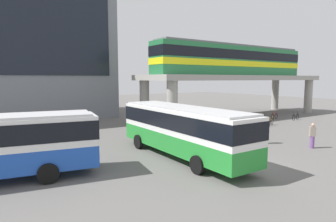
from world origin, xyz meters
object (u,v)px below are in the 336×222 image
(bicycle_green, at_px, (223,123))
(bicycle_orange, at_px, (259,118))
(train, at_px, (234,60))
(bicycle_black, at_px, (296,117))
(pedestrian_at_kerb, at_px, (263,132))
(bicycle_blue, at_px, (214,126))
(bicycle_brown, at_px, (271,122))
(pedestrian_near_building, at_px, (248,126))
(bus_main, at_px, (182,126))
(pedestrian_by_bike_rack, at_px, (312,136))
(bicycle_red, at_px, (274,116))

(bicycle_green, xyz_separation_m, bicycle_orange, (5.95, 0.08, 0.00))
(train, distance_m, bicycle_orange, 8.28)
(bicycle_black, bearing_deg, pedestrian_at_kerb, -156.69)
(train, relative_size, bicycle_blue, 13.17)
(bicycle_black, distance_m, bicycle_brown, 6.27)
(bicycle_brown, xyz_separation_m, pedestrian_near_building, (-5.68, -1.71, 0.40))
(bus_main, xyz_separation_m, bicycle_blue, (8.32, 5.91, -1.63))
(pedestrian_by_bike_rack, bearing_deg, bicycle_red, 45.30)
(train, relative_size, bicycle_brown, 13.86)
(bicycle_red, relative_size, bicycle_blue, 0.99)
(bicycle_brown, distance_m, pedestrian_by_bike_rack, 9.93)
(bicycle_red, height_order, bicycle_blue, same)
(train, height_order, bicycle_red, train)
(bicycle_orange, height_order, pedestrian_by_bike_rack, pedestrian_by_bike_rack)
(bicycle_black, xyz_separation_m, pedestrian_at_kerb, (-13.95, -6.01, 0.51))
(bicycle_brown, relative_size, pedestrian_by_bike_rack, 0.94)
(bus_main, distance_m, bicycle_brown, 15.94)
(bus_main, distance_m, pedestrian_near_building, 10.00)
(train, relative_size, pedestrian_at_kerb, 12.83)
(bicycle_brown, xyz_separation_m, bicycle_orange, (1.52, 2.71, 0.00))
(bicycle_orange, relative_size, pedestrian_at_kerb, 0.96)
(pedestrian_by_bike_rack, height_order, pedestrian_at_kerb, pedestrian_at_kerb)
(bicycle_brown, bearing_deg, bicycle_orange, 60.73)
(pedestrian_by_bike_rack, bearing_deg, bicycle_green, 81.36)
(bicycle_green, distance_m, bicycle_brown, 5.15)
(bicycle_blue, height_order, bicycle_brown, same)
(bicycle_blue, height_order, pedestrian_by_bike_rack, pedestrian_by_bike_rack)
(bicycle_orange, bearing_deg, train, 86.35)
(bicycle_black, xyz_separation_m, bicycle_orange, (-4.67, 1.70, 0.00))
(pedestrian_by_bike_rack, xyz_separation_m, pedestrian_at_kerb, (-1.74, 2.86, 0.02))
(pedestrian_near_building, bearing_deg, bicycle_red, 23.78)
(bicycle_orange, xyz_separation_m, pedestrian_by_bike_rack, (-7.54, -10.58, 0.50))
(bicycle_brown, height_order, pedestrian_at_kerb, pedestrian_at_kerb)
(bicycle_blue, distance_m, pedestrian_near_building, 3.34)
(bicycle_green, distance_m, pedestrian_near_building, 4.53)
(bicycle_green, xyz_separation_m, bicycle_brown, (4.43, -2.63, 0.00))
(bicycle_black, xyz_separation_m, bicycle_green, (-10.62, 1.62, 0.00))
(bicycle_red, bearing_deg, pedestrian_at_kerb, -147.60)
(bicycle_blue, bearing_deg, bicycle_red, 7.00)
(pedestrian_by_bike_rack, bearing_deg, pedestrian_at_kerb, 121.24)
(bicycle_orange, distance_m, pedestrian_near_building, 8.45)
(bicycle_green, height_order, pedestrian_at_kerb, pedestrian_at_kerb)
(bicycle_red, xyz_separation_m, pedestrian_at_kerb, (-12.28, -7.80, 0.51))
(train, bearing_deg, bicycle_black, -54.34)
(bicycle_green, relative_size, bicycle_orange, 1.00)
(bicycle_orange, bearing_deg, pedestrian_by_bike_rack, -125.49)
(bicycle_blue, xyz_separation_m, bicycle_brown, (6.88, -1.39, 0.00))
(bus_main, bearing_deg, pedestrian_near_building, 16.47)
(train, relative_size, pedestrian_by_bike_rack, 13.04)
(train, xyz_separation_m, bicycle_green, (-6.23, -4.50, -6.99))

